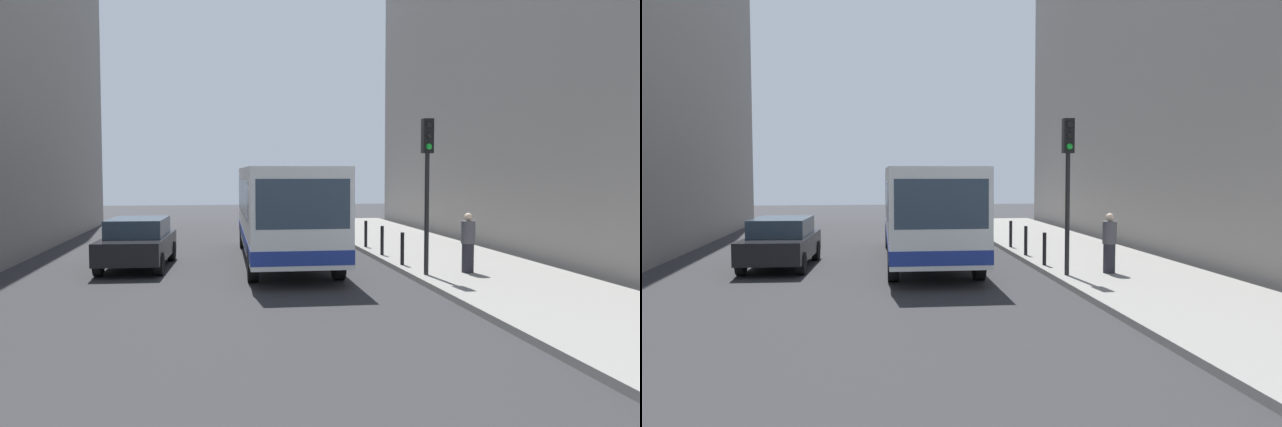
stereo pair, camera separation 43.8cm
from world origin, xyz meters
TOP-DOWN VIEW (x-y plane):
  - ground_plane at (0.00, 0.00)m, footprint 80.00×80.00m
  - sidewalk at (5.40, 0.00)m, footprint 4.40×40.00m
  - building_right at (11.50, 4.00)m, footprint 7.00×32.00m
  - bus at (0.20, 3.44)m, footprint 2.68×11.06m
  - car_beside_bus at (-4.22, 2.51)m, footprint 2.04×4.48m
  - traffic_light at (3.55, -1.04)m, footprint 0.28×0.33m
  - bollard_near at (3.45, 0.86)m, footprint 0.11×0.11m
  - bollard_mid at (3.45, 3.18)m, footprint 0.11×0.11m
  - bollard_far at (3.45, 5.50)m, footprint 0.11×0.11m
  - pedestrian_near_signal at (4.78, -0.84)m, footprint 0.38×0.38m

SIDE VIEW (x-z plane):
  - ground_plane at x=0.00m, z-range 0.00..0.00m
  - sidewalk at x=5.40m, z-range 0.00..0.15m
  - bollard_near at x=3.45m, z-range 0.15..1.10m
  - bollard_mid at x=3.45m, z-range 0.15..1.10m
  - bollard_far at x=3.45m, z-range 0.15..1.10m
  - car_beside_bus at x=-4.22m, z-range 0.04..1.52m
  - pedestrian_near_signal at x=4.78m, z-range 0.14..1.75m
  - bus at x=0.20m, z-range 0.23..3.23m
  - traffic_light at x=3.55m, z-range 0.96..5.06m
  - building_right at x=11.50m, z-range 0.00..15.97m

